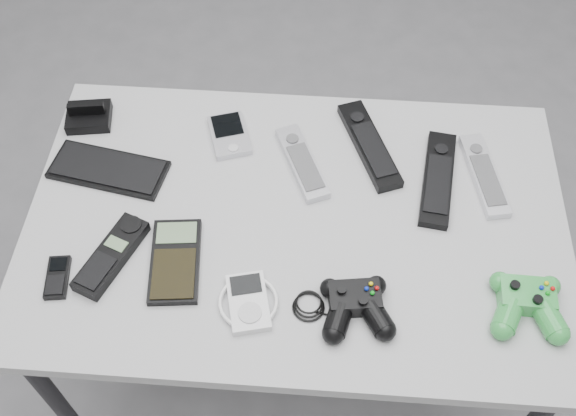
# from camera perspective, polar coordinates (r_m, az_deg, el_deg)

# --- Properties ---
(floor) EXTENTS (3.50, 3.50, 0.00)m
(floor) POSITION_cam_1_polar(r_m,az_deg,el_deg) (1.94, 1.67, -10.53)
(floor) COLOR slate
(floor) RESTS_ON ground
(desk) EXTENTS (1.04, 0.67, 0.69)m
(desk) POSITION_cam_1_polar(r_m,az_deg,el_deg) (1.34, 0.69, -2.47)
(desk) COLOR #A4A5A7
(desk) RESTS_ON floor
(pda_keyboard) EXTENTS (0.25, 0.14, 0.01)m
(pda_keyboard) POSITION_cam_1_polar(r_m,az_deg,el_deg) (1.40, -14.96, 3.20)
(pda_keyboard) COLOR black
(pda_keyboard) RESTS_ON desk
(dock_bracket) EXTENTS (0.10, 0.09, 0.05)m
(dock_bracket) POSITION_cam_1_polar(r_m,az_deg,el_deg) (1.50, -16.61, 7.74)
(dock_bracket) COLOR black
(dock_bracket) RESTS_ON desk
(pda) EXTENTS (0.11, 0.13, 0.02)m
(pda) POSITION_cam_1_polar(r_m,az_deg,el_deg) (1.42, -4.98, 6.20)
(pda) COLOR #BABAC2
(pda) RESTS_ON desk
(remote_silver_a) EXTENTS (0.12, 0.20, 0.02)m
(remote_silver_a) POSITION_cam_1_polar(r_m,az_deg,el_deg) (1.36, 1.19, 3.91)
(remote_silver_a) COLOR #BABAC2
(remote_silver_a) RESTS_ON desk
(remote_black_a) EXTENTS (0.14, 0.24, 0.02)m
(remote_black_a) POSITION_cam_1_polar(r_m,az_deg,el_deg) (1.40, 6.89, 5.37)
(remote_black_a) COLOR black
(remote_black_a) RESTS_ON desk
(remote_black_b) EXTENTS (0.09, 0.24, 0.02)m
(remote_black_b) POSITION_cam_1_polar(r_m,az_deg,el_deg) (1.37, 12.58, 2.47)
(remote_black_b) COLOR black
(remote_black_b) RESTS_ON desk
(remote_silver_b) EXTENTS (0.09, 0.21, 0.02)m
(remote_silver_b) POSITION_cam_1_polar(r_m,az_deg,el_deg) (1.40, 16.27, 2.73)
(remote_silver_b) COLOR silver
(remote_silver_b) RESTS_ON desk
(mobile_phone) EXTENTS (0.05, 0.09, 0.01)m
(mobile_phone) POSITION_cam_1_polar(r_m,az_deg,el_deg) (1.28, -18.95, -5.56)
(mobile_phone) COLOR black
(mobile_phone) RESTS_ON desk
(cordless_handset) EXTENTS (0.12, 0.18, 0.03)m
(cordless_handset) POSITION_cam_1_polar(r_m,az_deg,el_deg) (1.27, -14.73, -3.89)
(cordless_handset) COLOR black
(cordless_handset) RESTS_ON desk
(calculator) EXTENTS (0.11, 0.18, 0.02)m
(calculator) POSITION_cam_1_polar(r_m,az_deg,el_deg) (1.25, -9.53, -4.42)
(calculator) COLOR black
(calculator) RESTS_ON desk
(mp3_player) EXTENTS (0.13, 0.13, 0.02)m
(mp3_player) POSITION_cam_1_polar(r_m,az_deg,el_deg) (1.19, -3.38, -7.94)
(mp3_player) COLOR silver
(mp3_player) RESTS_ON desk
(controller_black) EXTENTS (0.23, 0.16, 0.04)m
(controller_black) POSITION_cam_1_polar(r_m,az_deg,el_deg) (1.18, 5.76, -8.10)
(controller_black) COLOR black
(controller_black) RESTS_ON desk
(controller_green) EXTENTS (0.14, 0.14, 0.05)m
(controller_green) POSITION_cam_1_polar(r_m,az_deg,el_deg) (1.25, 19.63, -7.52)
(controller_green) COLOR #248426
(controller_green) RESTS_ON desk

